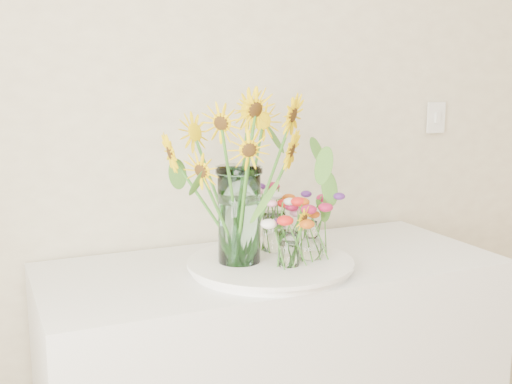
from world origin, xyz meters
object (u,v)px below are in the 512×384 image
small_vase_c (274,232)px  tray (270,266)px  mason_jar (239,215)px  small_vase_b (312,240)px  small_vase_a (289,249)px

small_vase_c → tray: bearing=-120.6°
mason_jar → small_vase_b: mason_jar is taller
mason_jar → small_vase_b: bearing=-15.0°
mason_jar → small_vase_b: size_ratio=2.41×
mason_jar → small_vase_c: (0.14, 0.07, -0.08)m
tray → mason_jar: (-0.09, 0.03, 0.16)m
small_vase_a → small_vase_c: bearing=79.2°
tray → small_vase_a: (0.03, -0.07, 0.07)m
tray → small_vase_b: (0.12, -0.03, 0.07)m
tray → small_vase_b: 0.14m
small_vase_a → small_vase_b: bearing=21.2°
mason_jar → small_vase_c: 0.18m
mason_jar → small_vase_b: 0.23m
small_vase_a → small_vase_c: small_vase_c is taller
mason_jar → small_vase_c: size_ratio=2.31×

